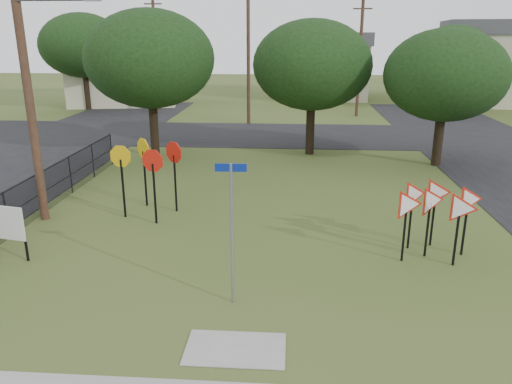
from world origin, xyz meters
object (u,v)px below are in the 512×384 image
info_board (4,225)px  street_name_sign (232,226)px  yield_sign_cluster (435,203)px  stop_sign_cluster (148,162)px

info_board → street_name_sign: bearing=-15.6°
yield_sign_cluster → info_board: 11.85m
info_board → stop_sign_cluster: bearing=53.7°
yield_sign_cluster → info_board: size_ratio=1.67×
stop_sign_cluster → yield_sign_cluster: (8.85, -2.78, -0.31)m
stop_sign_cluster → info_board: size_ratio=1.58×
street_name_sign → yield_sign_cluster: street_name_sign is taller
stop_sign_cluster → street_name_sign: bearing=-58.5°
stop_sign_cluster → yield_sign_cluster: size_ratio=0.95×
street_name_sign → info_board: street_name_sign is taller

